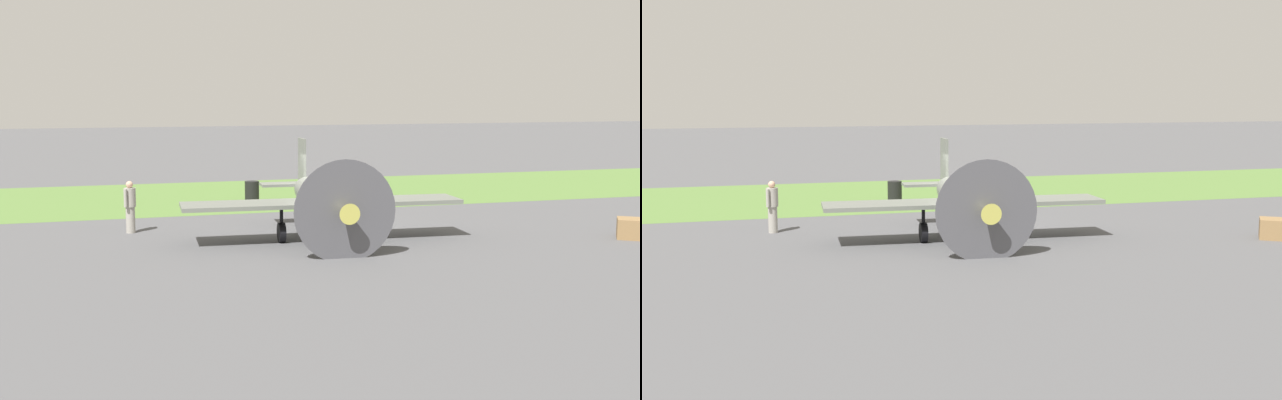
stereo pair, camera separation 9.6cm
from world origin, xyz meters
TOP-DOWN VIEW (x-y plane):
  - ground_plane at (0.00, 0.00)m, footprint 160.00×160.00m
  - grass_verge at (0.00, -9.58)m, footprint 120.00×11.00m
  - airplane_lead at (0.75, 1.73)m, footprint 8.88×7.02m
  - ground_crew_chief at (6.51, -1.06)m, footprint 0.41×0.54m
  - fuel_drum at (1.23, -7.02)m, footprint 0.60×0.60m
  - supply_crate at (-8.78, 4.44)m, footprint 1.25×1.25m

SIDE VIEW (x-z plane):
  - ground_plane at x=0.00m, z-range 0.00..0.00m
  - grass_verge at x=0.00m, z-range 0.00..0.01m
  - supply_crate at x=-8.78m, z-range 0.00..0.64m
  - fuel_drum at x=1.23m, z-range 0.00..0.90m
  - ground_crew_chief at x=6.51m, z-range 0.05..1.78m
  - airplane_lead at x=0.75m, z-range -0.26..2.91m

